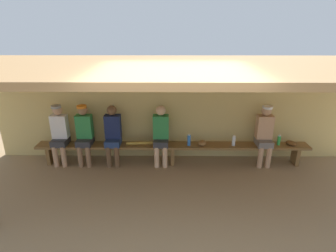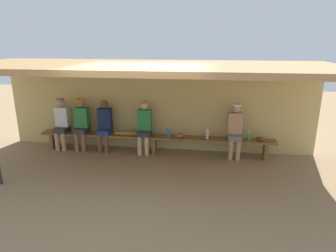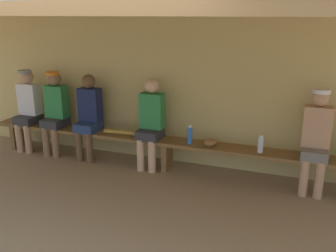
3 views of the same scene
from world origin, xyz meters
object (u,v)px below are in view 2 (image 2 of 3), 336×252
player_with_sunglasses (144,125)px  water_bottle_blue (249,136)px  player_in_red (81,122)px  baseball_bat (132,134)px  player_middle (62,121)px  player_in_white (235,128)px  player_rightmost (104,124)px  bench (154,139)px  water_bottle_orange (207,134)px  baseball_glove_tan (180,135)px  water_bottle_green (168,132)px  baseball_glove_dark_brown (260,139)px

player_with_sunglasses → water_bottle_blue: player_with_sunglasses is taller
player_in_red → baseball_bat: player_in_red is taller
player_middle → water_bottle_blue: (4.80, -0.00, -0.18)m
player_in_white → player_middle: 4.46m
player_rightmost → player_in_white: (3.30, 0.00, 0.02)m
bench → water_bottle_orange: (1.33, -0.04, 0.18)m
water_bottle_blue → water_bottle_orange: 1.00m
bench → player_in_white: 2.03m
player_in_red → baseball_bat: 1.36m
player_in_white → player_in_red: size_ratio=1.00×
player_with_sunglasses → water_bottle_orange: bearing=-1.5°
player_with_sunglasses → baseball_glove_tan: bearing=-0.5°
player_in_white → baseball_bat: 2.60m
bench → water_bottle_green: 0.41m
bench → baseball_glove_tan: size_ratio=25.00×
water_bottle_green → player_in_white: bearing=1.6°
bench → water_bottle_blue: water_bottle_blue is taller
water_bottle_blue → water_bottle_orange: size_ratio=1.00×
player_in_white → baseball_bat: player_in_white is taller
player_in_white → water_bottle_orange: bearing=-176.3°
water_bottle_green → water_bottle_orange: bearing=0.1°
bench → water_bottle_blue: size_ratio=25.82×
bench → water_bottle_blue: bearing=0.1°
player_rightmost → baseball_bat: 0.75m
player_with_sunglasses → water_bottle_orange: player_with_sunglasses is taller
player_middle → baseball_bat: bearing=-0.1°
player_in_red → water_bottle_orange: (3.26, -0.04, -0.18)m
player_with_sunglasses → water_bottle_blue: 2.59m
player_in_red → water_bottle_orange: player_in_red is taller
player_middle → baseball_glove_dark_brown: player_middle is taller
player_rightmost → baseball_glove_dark_brown: size_ratio=5.56×
player_in_white → baseball_glove_dark_brown: player_in_white is taller
water_bottle_orange → player_in_red: bearing=179.2°
player_middle → water_bottle_orange: 3.81m
baseball_glove_tan → player_rightmost: bearing=102.3°
player_with_sunglasses → player_middle: 2.21m
player_rightmost → baseball_bat: bearing=-0.2°
player_middle → water_bottle_green: player_middle is taller
player_rightmost → water_bottle_blue: player_rightmost is taller
water_bottle_green → baseball_glove_dark_brown: water_bottle_green is taller
water_bottle_blue → baseball_glove_dark_brown: size_ratio=0.97×
player_in_white → baseball_bat: size_ratio=1.58×
baseball_glove_dark_brown → baseball_glove_tan: same height
baseball_glove_dark_brown → player_middle: bearing=-124.2°
water_bottle_blue → baseball_glove_tan: 1.68m
player_in_white → baseball_glove_tan: 1.37m
water_bottle_orange → baseball_bat: size_ratio=0.27×
player_rightmost → baseball_glove_tan: player_rightmost is taller
baseball_glove_tan → baseball_bat: bearing=102.3°
baseball_bat → water_bottle_blue: bearing=-3.9°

